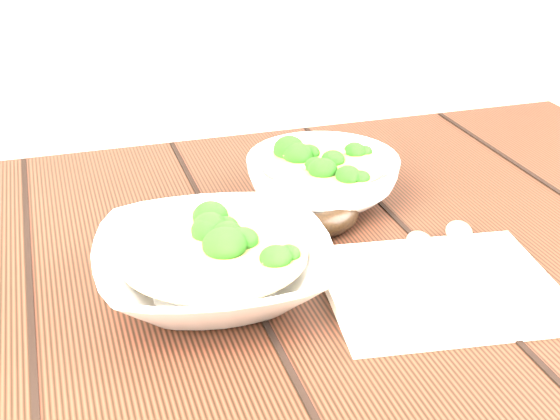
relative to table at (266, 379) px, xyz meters
The scene contains 7 objects.
table is the anchor object (origin of this frame).
soup_bowl_front 0.16m from the table, behind, with size 0.24×0.24×0.06m.
soup_bowl_back 0.24m from the table, 52.88° to the left, with size 0.18×0.18×0.06m.
trivet 0.19m from the table, 53.64° to the left, with size 0.12×0.12×0.03m, color black.
napkin 0.21m from the table, 24.94° to the right, with size 0.21×0.18×0.01m, color beige.
spoon_left 0.21m from the table, 11.46° to the right, with size 0.08×0.17×0.01m.
spoon_right 0.24m from the table, ahead, with size 0.10×0.16×0.01m.
Camera 1 is at (-0.18, -0.63, 1.15)m, focal length 50.00 mm.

